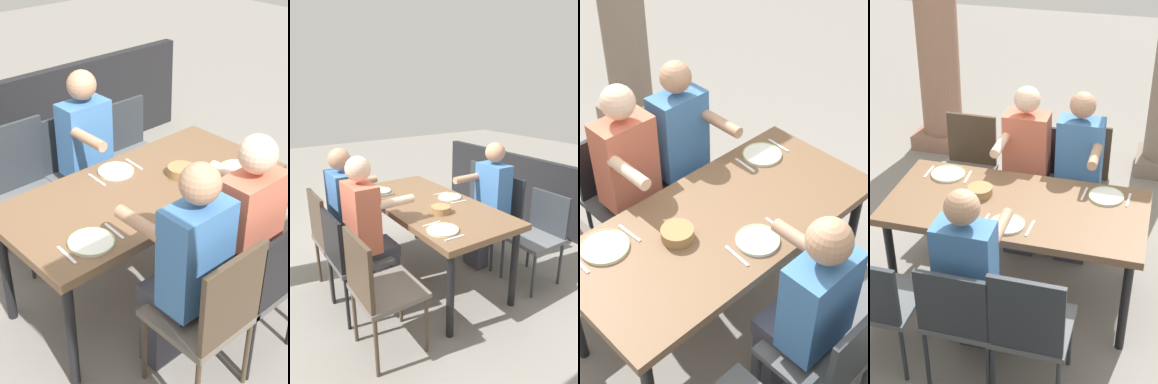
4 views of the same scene
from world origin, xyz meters
The scene contains 17 objects.
ground_plane centered at (0.00, 0.00, 0.00)m, with size 16.00×16.00×0.00m, color gray.
dining_table centered at (0.00, 0.00, 0.70)m, with size 1.75×0.83×0.78m.
chair_mid_north centered at (-0.10, 0.83, 0.54)m, with size 0.44×0.44×0.90m.
chair_mid_south centered at (-0.10, -0.83, 0.53)m, with size 0.44×0.44×0.91m.
chair_east_north centered at (0.31, 0.84, 0.55)m, with size 0.44×0.44×0.95m.
diner_woman_green centered at (0.31, 0.65, 0.70)m, with size 0.34×0.49×1.32m.
diner_man_white centered at (-0.11, 0.65, 0.71)m, with size 0.35×0.49×1.32m.
diner_guest_third centered at (-0.10, -0.65, 0.69)m, with size 0.35×0.49×1.29m.
plate_0 centered at (-0.58, 0.25, 0.78)m, with size 0.25×0.25×0.02m.
spoon_0 centered at (-0.43, 0.25, 0.78)m, with size 0.02×0.17×0.01m, color silver.
plate_1 centered at (0.01, -0.25, 0.78)m, with size 0.23×0.23×0.02m.
fork_1 centered at (-0.14, -0.25, 0.78)m, with size 0.02×0.17×0.01m, color silver.
spoon_1 centered at (0.16, -0.25, 0.78)m, with size 0.02×0.17×0.01m, color silver.
plate_2 centered at (0.57, 0.24, 0.78)m, with size 0.24×0.24×0.02m.
fork_2 centered at (0.42, 0.24, 0.78)m, with size 0.02×0.17×0.01m, color silver.
spoon_2 centered at (0.72, 0.24, 0.78)m, with size 0.02×0.17×0.01m, color silver.
bread_basket centered at (-0.27, 0.05, 0.81)m, with size 0.17×0.17×0.06m, color #9E7547.
Camera 3 is at (-1.46, -1.52, 2.70)m, focal length 50.41 mm.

